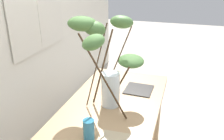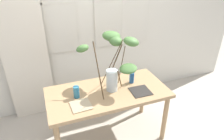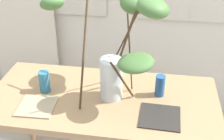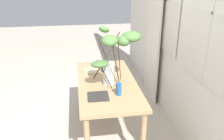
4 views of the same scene
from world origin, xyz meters
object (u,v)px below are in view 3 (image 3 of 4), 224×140
(vase_with_branches, at_px, (124,33))
(plate_square_left, at_px, (37,106))
(drinking_glass_blue_right, at_px, (160,86))
(plate_square_right, at_px, (160,117))
(dining_table, at_px, (102,108))
(drinking_glass_blue_left, at_px, (44,82))

(vase_with_branches, relative_size, plate_square_left, 3.38)
(drinking_glass_blue_right, distance_m, plate_square_left, 0.76)
(vase_with_branches, distance_m, plate_square_left, 0.68)
(plate_square_right, bearing_deg, plate_square_left, -178.61)
(drinking_glass_blue_right, relative_size, plate_square_right, 0.60)
(dining_table, distance_m, drinking_glass_blue_right, 0.40)
(plate_square_left, bearing_deg, plate_square_right, 1.39)
(plate_square_left, bearing_deg, drinking_glass_blue_right, 18.78)
(drinking_glass_blue_left, xyz_separation_m, plate_square_left, (0.01, -0.17, -0.07))
(dining_table, bearing_deg, vase_with_branches, 31.13)
(dining_table, bearing_deg, drinking_glass_blue_left, 178.31)
(dining_table, height_order, plate_square_left, plate_square_left)
(plate_square_right, bearing_deg, drinking_glass_blue_right, 92.51)
(dining_table, distance_m, vase_with_branches, 0.52)
(dining_table, bearing_deg, plate_square_right, -21.56)
(drinking_glass_blue_right, height_order, plate_square_left, drinking_glass_blue_right)
(dining_table, height_order, drinking_glass_blue_left, drinking_glass_blue_left)
(drinking_glass_blue_right, relative_size, plate_square_left, 0.64)
(dining_table, height_order, plate_square_right, plate_square_right)
(dining_table, xyz_separation_m, plate_square_left, (-0.37, -0.16, 0.09))
(vase_with_branches, bearing_deg, plate_square_left, -154.17)
(plate_square_left, bearing_deg, vase_with_branches, 25.83)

